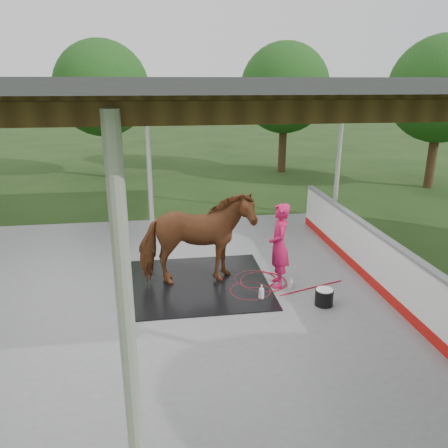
{
  "coord_description": "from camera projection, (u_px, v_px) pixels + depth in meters",
  "views": [
    {
      "loc": [
        0.33,
        -7.89,
        4.08
      ],
      "look_at": [
        1.52,
        0.2,
        1.4
      ],
      "focal_mm": 35.0,
      "sensor_mm": 36.0,
      "label": 1
    }
  ],
  "objects": [
    {
      "name": "ground",
      "position": [
        150.0,
        298.0,
        8.65
      ],
      "size": [
        100.0,
        100.0,
        0.0
      ],
      "primitive_type": "plane",
      "color": "#1E3814"
    },
    {
      "name": "concrete_slab",
      "position": [
        150.0,
        296.0,
        8.64
      ],
      "size": [
        12.0,
        10.0,
        0.05
      ],
      "primitive_type": "cube",
      "color": "slate",
      "rests_on": "ground"
    },
    {
      "name": "pavilion_structure",
      "position": [
        138.0,
        88.0,
        7.41
      ],
      "size": [
        12.6,
        10.6,
        4.05
      ],
      "color": "beige",
      "rests_on": "ground"
    },
    {
      "name": "dasher_board",
      "position": [
        372.0,
        257.0,
        9.09
      ],
      "size": [
        0.16,
        8.0,
        1.15
      ],
      "color": "#B2130E",
      "rests_on": "concrete_slab"
    },
    {
      "name": "tree_belt",
      "position": [
        156.0,
        97.0,
        8.36
      ],
      "size": [
        28.0,
        28.0,
        5.8
      ],
      "color": "#382314",
      "rests_on": "ground"
    },
    {
      "name": "rubber_mat",
      "position": [
        197.0,
        283.0,
        9.12
      ],
      "size": [
        2.93,
        2.75,
        0.02
      ],
      "primitive_type": "cube",
      "color": "black",
      "rests_on": "concrete_slab"
    },
    {
      "name": "horse",
      "position": [
        196.0,
        239.0,
        8.82
      ],
      "size": [
        2.37,
        1.21,
        1.94
      ],
      "primitive_type": "imported",
      "rotation": [
        0.0,
        0.0,
        1.64
      ],
      "color": "brown",
      "rests_on": "rubber_mat"
    },
    {
      "name": "handler",
      "position": [
        279.0,
        245.0,
        8.81
      ],
      "size": [
        0.5,
        0.69,
        1.75
      ],
      "primitive_type": "imported",
      "rotation": [
        0.0,
        0.0,
        -1.71
      ],
      "color": "#C5154B",
      "rests_on": "concrete_slab"
    },
    {
      "name": "wash_bucket",
      "position": [
        324.0,
        297.0,
        8.22
      ],
      "size": [
        0.34,
        0.34,
        0.32
      ],
      "color": "black",
      "rests_on": "concrete_slab"
    },
    {
      "name": "soap_bottle_a",
      "position": [
        261.0,
        292.0,
        8.45
      ],
      "size": [
        0.13,
        0.13,
        0.3
      ],
      "primitive_type": "imported",
      "rotation": [
        0.0,
        0.0,
        0.14
      ],
      "color": "silver",
      "rests_on": "concrete_slab"
    },
    {
      "name": "soap_bottle_b",
      "position": [
        291.0,
        283.0,
        8.9
      ],
      "size": [
        0.14,
        0.14,
        0.22
      ],
      "primitive_type": "imported",
      "rotation": [
        0.0,
        0.0,
        -0.88
      ],
      "color": "#338CD8",
      "rests_on": "concrete_slab"
    },
    {
      "name": "hose_coil",
      "position": [
        258.0,
        283.0,
        9.11
      ],
      "size": [
        2.42,
        1.4,
        0.02
      ],
      "color": "#AB0C20",
      "rests_on": "concrete_slab"
    }
  ]
}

